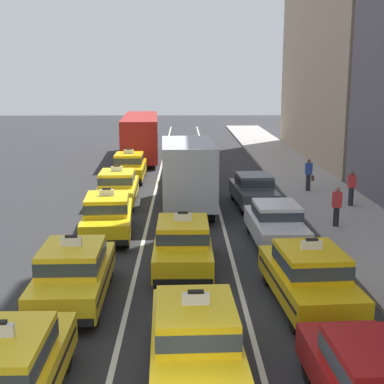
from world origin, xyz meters
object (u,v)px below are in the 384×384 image
box_truck_center_third (187,172)px  sedan_right_third (276,222)px  taxi_left_fifth (129,166)px  pedestrian_by_storefront (351,188)px  taxi_center_second (183,244)px  sedan_right_fourth (254,189)px  taxi_center_fourth (185,167)px  taxi_left_nearest (4,374)px  taxi_left_third (108,215)px  taxi_left_second (73,272)px  sedan_right_nearest (375,383)px  bus_left_sixth (141,134)px  taxi_center_nearest (195,338)px  taxi_left_fourth (118,187)px  taxi_right_second (309,276)px  pedestrian_trailing (337,206)px  pedestrian_near_crosswalk (309,175)px

box_truck_center_third → sedan_right_third: (3.26, -5.52, -0.93)m
taxi_left_fifth → pedestrian_by_storefront: (11.15, -7.14, 0.12)m
taxi_center_second → sedan_right_fourth: 9.29m
taxi_center_fourth → taxi_left_nearest: bearing=-98.5°
taxi_left_third → taxi_left_fifth: (-0.29, 11.55, 0.00)m
taxi_left_second → sedan_right_nearest: 8.49m
bus_left_sixth → sedan_right_fourth: 17.07m
bus_left_sixth → taxi_center_nearest: size_ratio=2.45×
taxi_left_nearest → taxi_left_third: (0.32, 11.48, 0.00)m
taxi_left_fifth → sedan_right_fourth: bearing=-45.2°
taxi_left_fourth → bus_left_sixth: bus_left_sixth is taller
box_truck_center_third → sedan_right_nearest: bearing=-78.8°
taxi_left_fifth → box_truck_center_third: 7.91m
taxi_left_fifth → taxi_right_second: same height
taxi_left_third → sedan_right_third: size_ratio=1.07×
taxi_center_fourth → sedan_right_third: size_ratio=1.07×
taxi_center_nearest → taxi_right_second: bearing=48.0°
box_truck_center_third → taxi_left_third: bearing=-125.0°
taxi_center_nearest → taxi_center_fourth: bearing=90.3°
bus_left_sixth → taxi_center_fourth: (3.35, -9.43, -0.94)m
taxi_center_nearest → pedestrian_trailing: (5.99, 11.01, 0.10)m
taxi_left_fourth → taxi_left_fifth: 6.12m
taxi_left_nearest → sedan_right_fourth: taxi_left_nearest is taller
taxi_left_third → pedestrian_near_crosswalk: size_ratio=2.75×
taxi_center_nearest → pedestrian_near_crosswalk: taxi_center_nearest is taller
box_truck_center_third → pedestrian_by_storefront: box_truck_center_third is taller
taxi_center_second → sedan_right_third: (3.45, 2.68, -0.03)m
taxi_left_third → taxi_left_fourth: bearing=92.7°
pedestrian_by_storefront → sedan_right_fourth: bearing=173.7°
taxi_left_fifth → bus_left_sixth: bearing=90.0°
taxi_left_fourth → pedestrian_trailing: taxi_left_fourth is taller
taxi_center_second → taxi_center_fourth: size_ratio=0.98×
taxi_center_nearest → pedestrian_near_crosswalk: size_ratio=2.72×
sedan_right_third → taxi_left_second: bearing=-141.1°
taxi_center_nearest → pedestrian_by_storefront: taxi_center_nearest is taller
taxi_left_second → sedan_right_nearest: taxi_left_second is taller
taxi_left_nearest → pedestrian_near_crosswalk: 21.75m
taxi_center_fourth → sedan_right_fourth: taxi_center_fourth is taller
taxi_center_fourth → pedestrian_near_crosswalk: size_ratio=2.75×
sedan_right_nearest → pedestrian_trailing: size_ratio=2.67×
bus_left_sixth → taxi_center_fourth: 10.05m
taxi_left_fifth → bus_left_sixth: size_ratio=0.40×
taxi_left_third → taxi_left_fifth: same height
taxi_left_second → taxi_right_second: 6.43m
taxi_left_fourth → sedan_right_nearest: size_ratio=1.05×
taxi_center_second → sedan_right_third: size_ratio=1.05×
taxi_center_nearest → taxi_center_second: same height
sedan_right_third → sedan_right_fourth: size_ratio=0.99×
pedestrian_by_storefront → taxi_center_fourth: bearing=139.0°
taxi_center_second → taxi_center_nearest: bearing=-87.6°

